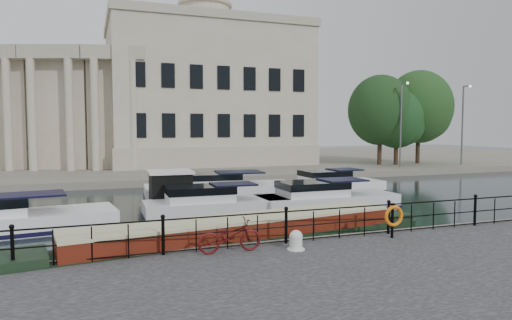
{
  "coord_description": "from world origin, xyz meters",
  "views": [
    {
      "loc": [
        -5.98,
        -15.76,
        4.34
      ],
      "look_at": [
        0.5,
        2.0,
        3.0
      ],
      "focal_mm": 32.0,
      "sensor_mm": 36.0,
      "label": 1
    }
  ],
  "objects_px": {
    "bicycle": "(230,236)",
    "narrowboat": "(241,240)",
    "mooring_bollard": "(296,241)",
    "life_ring_post": "(394,217)",
    "harbour_hut": "(170,193)"
  },
  "relations": [
    {
      "from": "bicycle",
      "to": "narrowboat",
      "type": "height_order",
      "value": "bicycle"
    },
    {
      "from": "narrowboat",
      "to": "harbour_hut",
      "type": "xyz_separation_m",
      "value": [
        -1.05,
        8.63,
        0.59
      ]
    },
    {
      "from": "bicycle",
      "to": "life_ring_post",
      "type": "distance_m",
      "value": 5.81
    },
    {
      "from": "mooring_bollard",
      "to": "harbour_hut",
      "type": "xyz_separation_m",
      "value": [
        -2.06,
        11.03,
        0.11
      ]
    },
    {
      "from": "mooring_bollard",
      "to": "narrowboat",
      "type": "xyz_separation_m",
      "value": [
        -1.01,
        2.4,
        -0.48
      ]
    },
    {
      "from": "mooring_bollard",
      "to": "narrowboat",
      "type": "relative_size",
      "value": 0.04
    },
    {
      "from": "mooring_bollard",
      "to": "life_ring_post",
      "type": "relative_size",
      "value": 0.52
    },
    {
      "from": "mooring_bollard",
      "to": "harbour_hut",
      "type": "distance_m",
      "value": 11.22
    },
    {
      "from": "life_ring_post",
      "to": "narrowboat",
      "type": "distance_m",
      "value": 5.35
    },
    {
      "from": "bicycle",
      "to": "narrowboat",
      "type": "distance_m",
      "value": 2.33
    },
    {
      "from": "life_ring_post",
      "to": "narrowboat",
      "type": "xyz_separation_m",
      "value": [
        -4.79,
        2.19,
        -0.94
      ]
    },
    {
      "from": "life_ring_post",
      "to": "harbour_hut",
      "type": "bearing_deg",
      "value": 118.34
    },
    {
      "from": "life_ring_post",
      "to": "narrowboat",
      "type": "bearing_deg",
      "value": 155.44
    },
    {
      "from": "narrowboat",
      "to": "harbour_hut",
      "type": "height_order",
      "value": "harbour_hut"
    },
    {
      "from": "life_ring_post",
      "to": "harbour_hut",
      "type": "height_order",
      "value": "harbour_hut"
    }
  ]
}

